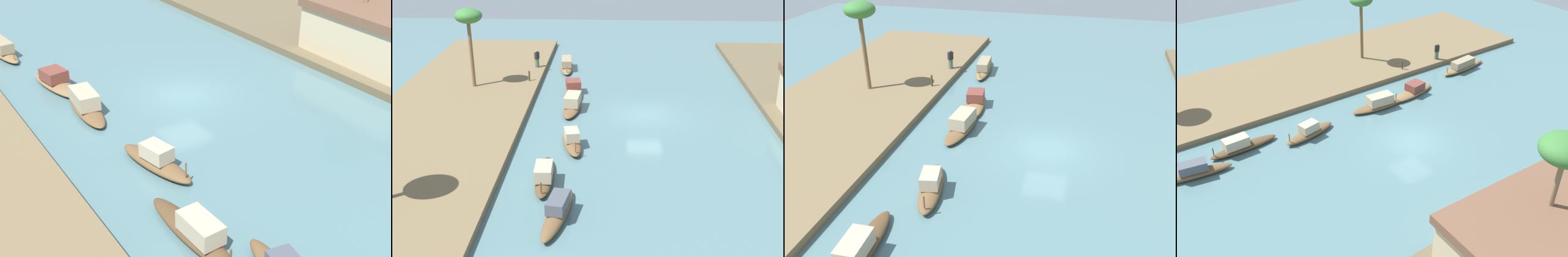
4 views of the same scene
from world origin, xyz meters
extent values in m
plane|color=slate|center=(0.00, 0.00, 0.00)|extent=(69.07, 69.07, 0.00)
cube|color=brown|center=(0.00, 13.85, 0.22)|extent=(41.38, 10.83, 0.45)
ellipsoid|color=brown|center=(-11.60, -6.63, 0.21)|extent=(5.31, 1.53, 0.42)
cube|color=gray|center=(-11.44, -6.61, 0.73)|extent=(2.53, 1.09, 0.62)
cylinder|color=brown|center=(-9.30, -6.41, 0.63)|extent=(0.07, 0.07, 0.51)
ellipsoid|color=brown|center=(-4.47, -5.45, 0.21)|extent=(4.73, 1.98, 0.42)
cube|color=brown|center=(-4.76, -5.50, 0.73)|extent=(1.55, 1.34, 0.63)
cylinder|color=brown|center=(-2.48, -5.12, 0.65)|extent=(0.07, 0.07, 0.54)
ellipsoid|color=brown|center=(5.60, -4.84, 0.25)|extent=(4.23, 1.83, 0.49)
cube|color=tan|center=(5.65, -4.83, 0.81)|extent=(1.45, 1.08, 0.63)
cylinder|color=brown|center=(7.37, -4.48, 0.76)|extent=(0.07, 0.07, 0.62)
ellipsoid|color=brown|center=(-0.73, -5.29, 0.20)|extent=(4.47, 1.49, 0.41)
cube|color=tan|center=(-0.96, -5.27, 0.78)|extent=(2.12, 1.19, 0.75)
ellipsoid|color=brown|center=(10.15, -5.98, 0.23)|extent=(4.85, 1.17, 0.45)
cube|color=tan|center=(10.66, -5.96, 0.80)|extent=(1.72, 0.97, 0.69)
cylinder|color=brown|center=(12.26, -5.90, 0.70)|extent=(0.07, 0.07, 0.58)
cylinder|color=#7F6647|center=(1.39, 11.88, 3.39)|extent=(0.26, 0.29, 5.88)
cube|color=beige|center=(2.50, 11.90, 1.76)|extent=(8.02, 5.28, 2.63)
cube|color=brown|center=(2.50, 11.90, 3.34)|extent=(8.50, 5.59, 0.52)
camera|label=1|loc=(22.16, -13.58, 11.97)|focal=48.64mm
camera|label=2|loc=(36.31, -2.35, 13.96)|focal=49.85mm
camera|label=3|loc=(21.32, 1.72, 12.03)|focal=39.54mm
camera|label=4|loc=(17.63, 20.29, 18.30)|focal=41.67mm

